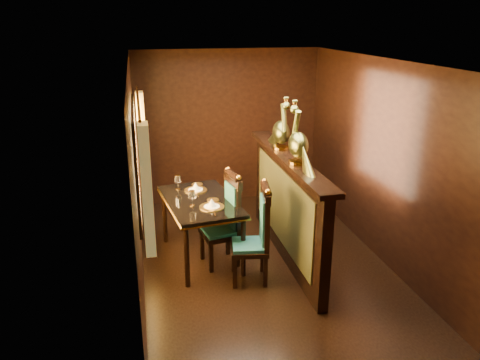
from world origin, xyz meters
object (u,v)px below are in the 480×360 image
Objects in this scene: dining_table at (200,205)px; chair_right at (228,216)px; peacock_right at (281,122)px; peacock_left at (299,134)px; chair_left at (259,231)px.

dining_table is 1.21× the size of chair_right.
dining_table is 1.46m from peacock_right.
chair_left is at bearing -162.37° from peacock_left.
peacock_left reaches higher than chair_right.
dining_table is 2.07× the size of peacock_left.
chair_right is 1.37m from peacock_left.
peacock_left is 0.66m from peacock_right.
chair_right is 1.70× the size of peacock_left.
chair_left is 1.70× the size of peacock_left.
peacock_left is at bearing 26.68° from chair_left.
peacock_right is at bearing 12.60° from chair_right.
peacock_left is at bearing -90.00° from peacock_right.
chair_right is at bearing 155.46° from peacock_left.
dining_table is 1.55m from peacock_left.
peacock_right is (0.76, 0.31, 1.08)m from chair_right.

